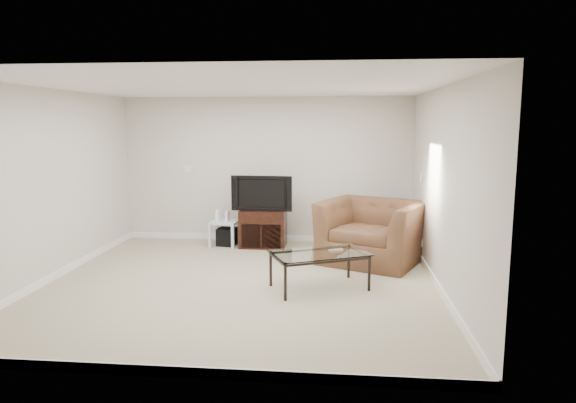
# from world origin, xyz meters

# --- Properties ---
(floor) EXTENTS (5.00, 5.00, 0.00)m
(floor) POSITION_xyz_m (0.00, 0.00, 0.00)
(floor) COLOR tan
(floor) RESTS_ON ground
(ceiling) EXTENTS (5.00, 5.00, 0.00)m
(ceiling) POSITION_xyz_m (0.00, 0.00, 2.50)
(ceiling) COLOR white
(ceiling) RESTS_ON ground
(wall_back) EXTENTS (5.00, 0.02, 2.50)m
(wall_back) POSITION_xyz_m (0.00, 2.50, 1.25)
(wall_back) COLOR silver
(wall_back) RESTS_ON ground
(wall_left) EXTENTS (0.02, 5.00, 2.50)m
(wall_left) POSITION_xyz_m (-2.50, 0.00, 1.25)
(wall_left) COLOR silver
(wall_left) RESTS_ON ground
(wall_right) EXTENTS (0.02, 5.00, 2.50)m
(wall_right) POSITION_xyz_m (2.50, 0.00, 1.25)
(wall_right) COLOR silver
(wall_right) RESTS_ON ground
(plate_back) EXTENTS (0.12, 0.02, 0.12)m
(plate_back) POSITION_xyz_m (-1.40, 2.49, 1.25)
(plate_back) COLOR white
(plate_back) RESTS_ON wall_back
(plate_right_switch) EXTENTS (0.02, 0.09, 0.13)m
(plate_right_switch) POSITION_xyz_m (2.49, 1.60, 1.25)
(plate_right_switch) COLOR white
(plate_right_switch) RESTS_ON wall_right
(plate_right_outlet) EXTENTS (0.02, 0.08, 0.12)m
(plate_right_outlet) POSITION_xyz_m (2.49, 1.30, 0.30)
(plate_right_outlet) COLOR white
(plate_right_outlet) RESTS_ON wall_right
(tv_stand) EXTENTS (0.76, 0.53, 0.63)m
(tv_stand) POSITION_xyz_m (0.00, 2.05, 0.31)
(tv_stand) COLOR black
(tv_stand) RESTS_ON floor
(dvd_player) EXTENTS (0.43, 0.30, 0.06)m
(dvd_player) POSITION_xyz_m (0.00, 2.01, 0.52)
(dvd_player) COLOR black
(dvd_player) RESTS_ON tv_stand
(television) EXTENTS (0.95, 0.24, 0.58)m
(television) POSITION_xyz_m (0.00, 2.02, 0.92)
(television) COLOR black
(television) RESTS_ON tv_stand
(side_table) EXTENTS (0.48, 0.48, 0.42)m
(side_table) POSITION_xyz_m (-0.66, 2.05, 0.21)
(side_table) COLOR silver
(side_table) RESTS_ON floor
(subwoofer) EXTENTS (0.33, 0.33, 0.29)m
(subwoofer) POSITION_xyz_m (-0.63, 2.06, 0.15)
(subwoofer) COLOR black
(subwoofer) RESTS_ON floor
(game_console) EXTENTS (0.06, 0.15, 0.19)m
(game_console) POSITION_xyz_m (-0.76, 2.04, 0.52)
(game_console) COLOR white
(game_console) RESTS_ON side_table
(game_case) EXTENTS (0.06, 0.13, 0.17)m
(game_case) POSITION_xyz_m (-0.60, 2.03, 0.51)
(game_case) COLOR silver
(game_case) RESTS_ON side_table
(recliner) EXTENTS (1.66, 1.41, 1.23)m
(recliner) POSITION_xyz_m (1.75, 1.24, 0.61)
(recliner) COLOR #543524
(recliner) RESTS_ON floor
(coffee_table) EXTENTS (1.34, 1.09, 0.46)m
(coffee_table) POSITION_xyz_m (1.02, -0.09, 0.23)
(coffee_table) COLOR black
(coffee_table) RESTS_ON floor
(remote) EXTENTS (0.19, 0.12, 0.02)m
(remote) POSITION_xyz_m (1.22, 0.02, 0.47)
(remote) COLOR #B2B2B7
(remote) RESTS_ON coffee_table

